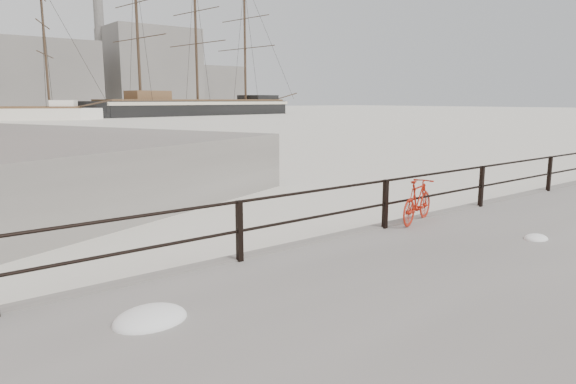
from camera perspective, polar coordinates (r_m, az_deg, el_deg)
ground at (r=13.59m, az=19.92°, el=-2.86°), size 400.00×400.00×0.00m
guardrail at (r=13.35m, az=20.69°, el=0.60°), size 28.00×0.10×1.00m
bicycle at (r=11.18m, az=14.19°, el=-0.98°), size 1.55×0.69×0.94m
barque_black at (r=102.05m, az=-9.94°, el=8.40°), size 55.62×24.38×30.88m
industrial_west at (r=150.33m, az=-26.77°, el=11.45°), size 32.00×18.00×18.00m
industrial_mid at (r=166.00m, az=-15.04°, el=12.99°), size 26.00×20.00×24.00m
industrial_east at (r=180.60m, az=-8.77°, el=11.37°), size 20.00×16.00×14.00m
smokestack at (r=166.81m, az=-20.18°, el=16.16°), size 2.80×2.80×44.00m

